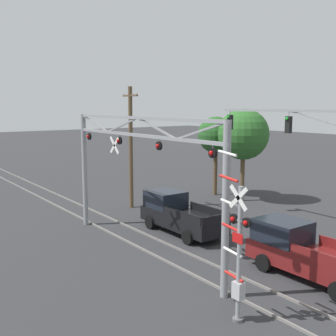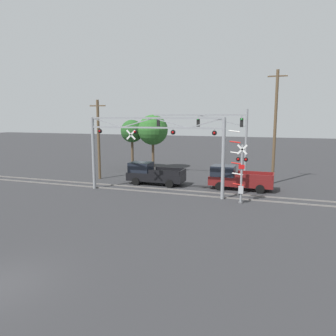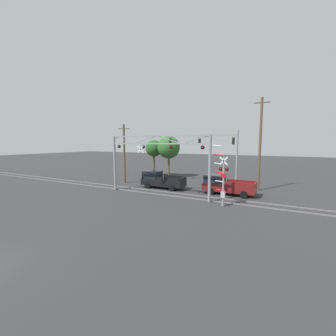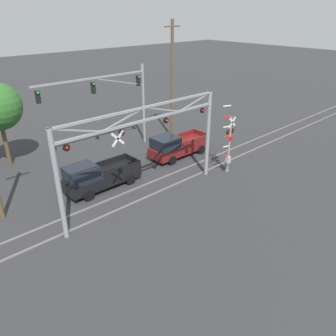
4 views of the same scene
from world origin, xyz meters
The scene contains 10 objects.
rail_track_near centered at (0.00, 16.67, 0.05)m, with size 80.00×0.08×0.10m, color gray.
rail_track_far centered at (0.00, 18.11, 0.05)m, with size 80.00×0.08×0.10m, color gray.
crossing_gantry centered at (-0.01, 16.39, 4.25)m, with size 12.01×0.30×6.47m.
crossing_signal_mast centered at (7.34, 15.52, 2.19)m, with size 1.49×0.35×5.52m.
traffic_signal_span centered at (4.10, 25.10, 5.02)m, with size 10.20×0.39×7.28m.
pickup_truck_lead centered at (-1.61, 19.96, 1.00)m, with size 5.53×2.20×2.10m.
pickup_truck_following centered at (6.43, 20.39, 1.00)m, with size 5.63×2.20×2.10m.
utility_pole_left centered at (-7.94, 20.76, 4.25)m, with size 1.80×0.28×8.21m.
background_tree_beyond_span centered at (-7.67, 28.26, 4.67)m, with size 2.81×2.81×6.13m.
background_tree_far_left_verge centered at (-4.92, 28.42, 4.88)m, with size 3.69×3.69×6.75m.
Camera 1 is at (16.45, 6.15, 6.94)m, focal length 45.00 mm.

